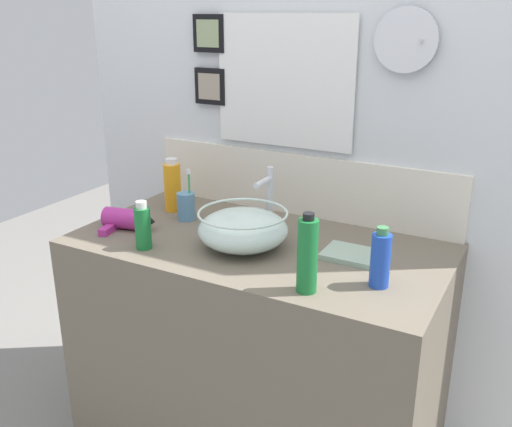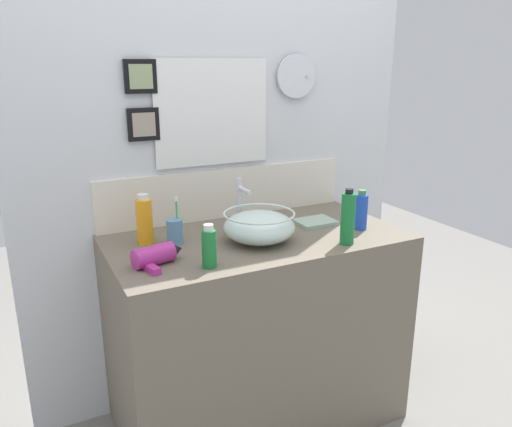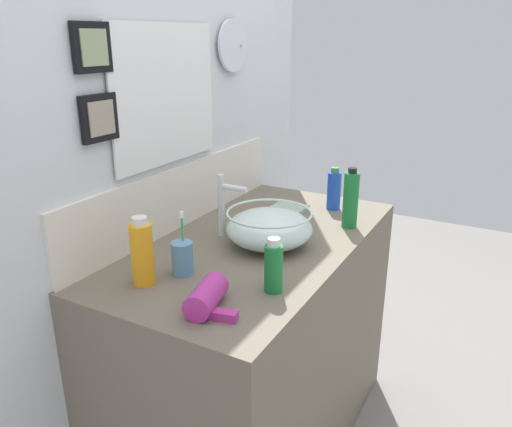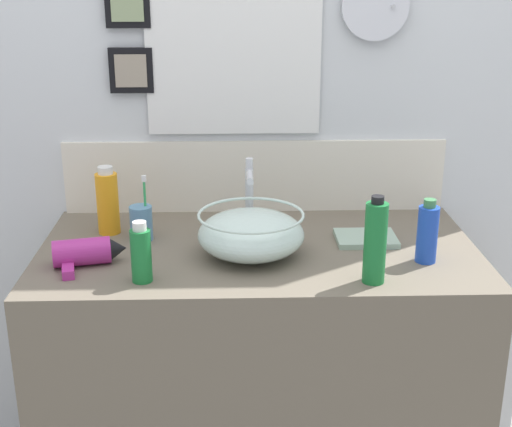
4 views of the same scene
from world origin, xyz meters
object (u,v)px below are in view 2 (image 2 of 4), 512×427
Objects in this scene: hand_towel at (315,222)px; hair_drier at (157,255)px; faucet at (241,201)px; shampoo_bottle at (361,211)px; glass_bowl_sink at (259,226)px; spray_bottle at (144,220)px; lotion_bottle at (209,248)px; toothbrush_cup at (175,231)px; soap_dispenser at (348,218)px.

hair_drier is at bearing -169.27° from hand_towel.
faucet reaches higher than shampoo_bottle.
glass_bowl_sink is 1.68× the size of hand_towel.
lotion_bottle is at bearing -68.29° from spray_bottle.
faucet is 0.41m from spray_bottle.
lotion_bottle is (0.14, -0.34, -0.02)m from spray_bottle.
glass_bowl_sink is at bearing -22.40° from toothbrush_cup.
glass_bowl_sink is at bearing -24.51° from spray_bottle.
glass_bowl_sink is at bearing -90.00° from faucet.
lotion_bottle is at bearing -34.47° from hair_drier.
shampoo_bottle is at bearing 37.06° from soap_dispenser.
glass_bowl_sink is 1.29× the size of faucet.
spray_bottle is (-0.41, 0.19, 0.03)m from glass_bowl_sink.
soap_dispenser is at bearing -142.94° from shampoo_bottle.
faucet reaches higher than lotion_bottle.
faucet is at bearing -1.94° from spray_bottle.
glass_bowl_sink is at bearing 29.45° from lotion_bottle.
toothbrush_cup is at bearing -30.48° from spray_bottle.
toothbrush_cup reaches higher than hair_drier.
hair_drier is 1.17× the size of hand_towel.
toothbrush_cup is at bearing 96.92° from lotion_bottle.
glass_bowl_sink is 0.34m from toothbrush_cup.
toothbrush_cup is at bearing -171.50° from faucet.
shampoo_bottle is at bearing -26.36° from faucet.
lotion_bottle reaches higher than hand_towel.
toothbrush_cup is 0.80m from shampoo_bottle.
lotion_bottle is (-0.28, -0.16, 0.01)m from glass_bowl_sink.
soap_dispenser is (0.30, -0.18, 0.04)m from glass_bowl_sink.
soap_dispenser reaches higher than spray_bottle.
hand_towel is (0.33, -0.08, -0.12)m from faucet.
shampoo_bottle is 0.91m from spray_bottle.
hand_towel is (0.03, 0.27, -0.10)m from soap_dispenser.
spray_bottle is at bearing 178.06° from faucet.
shampoo_bottle is at bearing -15.54° from spray_bottle.
hand_towel is at bearing -7.06° from spray_bottle.
spray_bottle is (-0.41, 0.01, -0.03)m from faucet.
lotion_bottle is 0.66m from hand_towel.
toothbrush_cup is at bearing 177.16° from hand_towel.
faucet reaches higher than toothbrush_cup.
toothbrush_cup is (-0.31, 0.13, -0.01)m from glass_bowl_sink.
hair_drier is 0.89× the size of soap_dispenser.
toothbrush_cup is (-0.31, -0.05, -0.08)m from faucet.
shampoo_bottle is 0.21m from hand_towel.
glass_bowl_sink is 0.35m from soap_dispenser.
glass_bowl_sink is 0.47m from shampoo_bottle.
hair_drier is (-0.43, -0.22, -0.09)m from faucet.
faucet is 0.46m from soap_dispenser.
lotion_bottle reaches higher than glass_bowl_sink.
hand_towel is at bearing 131.10° from shampoo_bottle.
faucet reaches higher than glass_bowl_sink.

